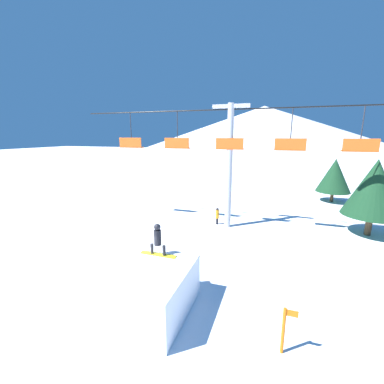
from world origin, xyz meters
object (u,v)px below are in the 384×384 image
snow_ramp (151,290)px  distant_skier (217,215)px  pine_tree_near (374,188)px  trail_marker (284,329)px  snowboarder (158,240)px

snow_ramp → distant_skier: snow_ramp is taller
pine_tree_near → trail_marker: pine_tree_near is taller
distant_skier → pine_tree_near: bearing=6.7°
trail_marker → pine_tree_near: bearing=65.4°
snow_ramp → pine_tree_near: size_ratio=0.67×
snow_ramp → snowboarder: (-0.20, 1.09, 1.48)m
trail_marker → snow_ramp: bearing=174.9°
snow_ramp → distant_skier: 9.90m
snow_ramp → distant_skier: (0.12, 9.90, -0.17)m
snow_ramp → snowboarder: bearing=100.6°
snow_ramp → snowboarder: snowboarder is taller
pine_tree_near → trail_marker: 12.78m
snowboarder → distant_skier: (0.33, 8.81, -1.66)m
trail_marker → distant_skier: trail_marker is taller
pine_tree_near → trail_marker: (-5.23, -11.43, -2.29)m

